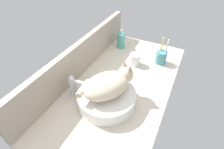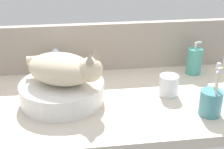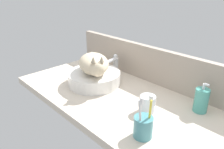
{
  "view_description": "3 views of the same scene",
  "coord_description": "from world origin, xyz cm",
  "px_view_note": "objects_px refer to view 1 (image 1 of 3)",
  "views": [
    {
      "loc": [
        -73.69,
        -30.78,
        73.44
      ],
      "look_at": [
        -5.42,
        2.91,
        10.09
      ],
      "focal_mm": 28.0,
      "sensor_mm": 36.0,
      "label": 1
    },
    {
      "loc": [
        -13.21,
        -104.17,
        57.7
      ],
      "look_at": [
        0.56,
        -3.55,
        11.29
      ],
      "focal_mm": 50.0,
      "sensor_mm": 36.0,
      "label": 2
    },
    {
      "loc": [
        75.4,
        -73.98,
        57.86
      ],
      "look_at": [
        -4.4,
        2.08,
        9.61
      ],
      "focal_mm": 35.0,
      "sensor_mm": 36.0,
      "label": 3
    }
  ],
  "objects_px": {
    "toothbrush_cup": "(161,57)",
    "water_glass": "(135,60)",
    "faucet": "(74,85)",
    "sink_basin": "(107,98)",
    "cat": "(108,84)",
    "soap_dispenser": "(121,40)"
  },
  "relations": [
    {
      "from": "soap_dispenser",
      "to": "water_glass",
      "type": "xyz_separation_m",
      "value": [
        -0.17,
        -0.18,
        -0.02
      ]
    },
    {
      "from": "faucet",
      "to": "soap_dispenser",
      "type": "distance_m",
      "value": 0.6
    },
    {
      "from": "cat",
      "to": "toothbrush_cup",
      "type": "height_order",
      "value": "cat"
    },
    {
      "from": "soap_dispenser",
      "to": "toothbrush_cup",
      "type": "height_order",
      "value": "toothbrush_cup"
    },
    {
      "from": "sink_basin",
      "to": "soap_dispenser",
      "type": "bearing_deg",
      "value": 16.71
    },
    {
      "from": "soap_dispenser",
      "to": "water_glass",
      "type": "bearing_deg",
      "value": -132.98
    },
    {
      "from": "soap_dispenser",
      "to": "toothbrush_cup",
      "type": "xyz_separation_m",
      "value": [
        -0.07,
        -0.34,
        -0.01
      ]
    },
    {
      "from": "toothbrush_cup",
      "to": "water_glass",
      "type": "xyz_separation_m",
      "value": [
        -0.1,
        0.16,
        -0.01
      ]
    },
    {
      "from": "toothbrush_cup",
      "to": "cat",
      "type": "bearing_deg",
      "value": 161.91
    },
    {
      "from": "sink_basin",
      "to": "toothbrush_cup",
      "type": "xyz_separation_m",
      "value": [
        0.51,
        -0.17,
        0.01
      ]
    },
    {
      "from": "toothbrush_cup",
      "to": "water_glass",
      "type": "bearing_deg",
      "value": 122.58
    },
    {
      "from": "sink_basin",
      "to": "toothbrush_cup",
      "type": "distance_m",
      "value": 0.53
    },
    {
      "from": "cat",
      "to": "soap_dispenser",
      "type": "xyz_separation_m",
      "value": [
        0.56,
        0.18,
        -0.07
      ]
    },
    {
      "from": "faucet",
      "to": "toothbrush_cup",
      "type": "height_order",
      "value": "toothbrush_cup"
    },
    {
      "from": "soap_dispenser",
      "to": "cat",
      "type": "bearing_deg",
      "value": -162.38
    },
    {
      "from": "faucet",
      "to": "toothbrush_cup",
      "type": "xyz_separation_m",
      "value": [
        0.53,
        -0.36,
        -0.02
      ]
    },
    {
      "from": "sink_basin",
      "to": "soap_dispenser",
      "type": "xyz_separation_m",
      "value": [
        0.58,
        0.17,
        0.02
      ]
    },
    {
      "from": "faucet",
      "to": "soap_dispenser",
      "type": "relative_size",
      "value": 0.91
    },
    {
      "from": "faucet",
      "to": "toothbrush_cup",
      "type": "distance_m",
      "value": 0.64
    },
    {
      "from": "cat",
      "to": "soap_dispenser",
      "type": "distance_m",
      "value": 0.6
    },
    {
      "from": "faucet",
      "to": "toothbrush_cup",
      "type": "bearing_deg",
      "value": -34.0
    },
    {
      "from": "sink_basin",
      "to": "faucet",
      "type": "relative_size",
      "value": 2.29
    }
  ]
}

